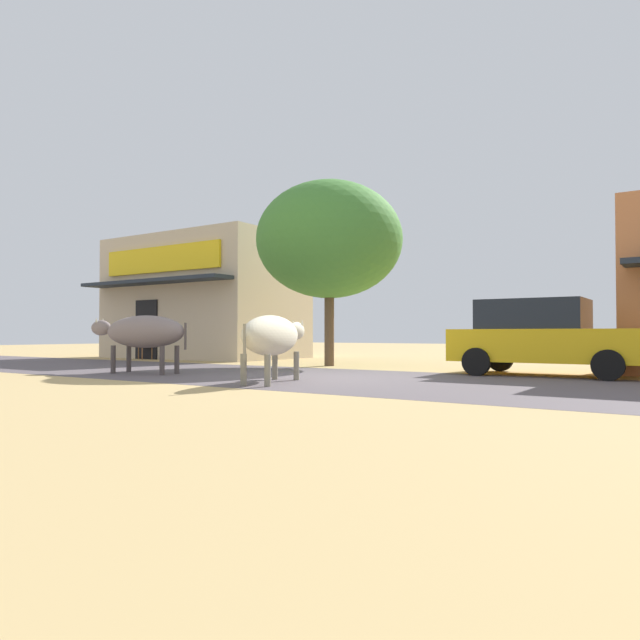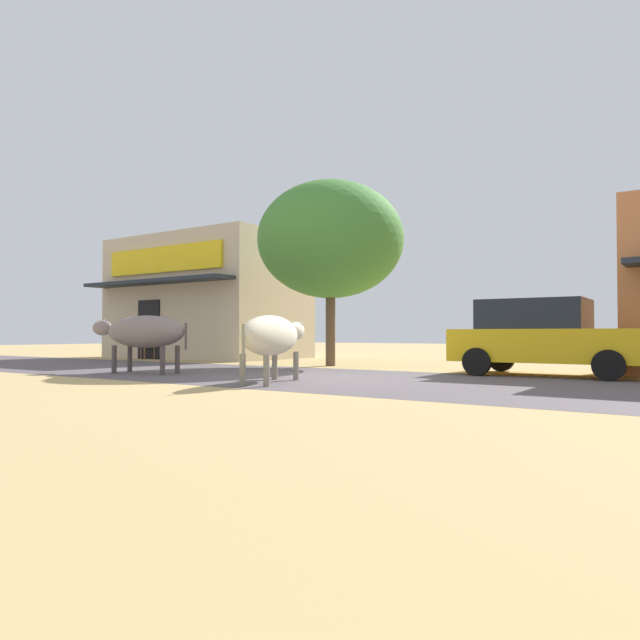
{
  "view_description": "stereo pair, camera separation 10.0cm",
  "coord_description": "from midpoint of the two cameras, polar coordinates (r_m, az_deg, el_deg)",
  "views": [
    {
      "loc": [
        6.65,
        -10.04,
        0.9
      ],
      "look_at": [
        -0.12,
        0.21,
        1.19
      ],
      "focal_mm": 32.87,
      "sensor_mm": 36.0,
      "label": 1
    },
    {
      "loc": [
        6.73,
        -9.98,
        0.9
      ],
      "look_at": [
        -0.12,
        0.21,
        1.19
      ],
      "focal_mm": 32.87,
      "sensor_mm": 36.0,
      "label": 2
    }
  ],
  "objects": [
    {
      "name": "asphalt_road",
      "position": [
        12.07,
        0.15,
        -5.61
      ],
      "size": [
        72.0,
        5.47,
        0.0
      ],
      "primitive_type": "cube",
      "color": "#595054",
      "rests_on": "ground"
    },
    {
      "name": "ground",
      "position": [
        12.07,
        0.15,
        -5.62
      ],
      "size": [
        80.0,
        80.0,
        0.0
      ],
      "primitive_type": "plane",
      "color": "tan"
    },
    {
      "name": "cow_far_dark",
      "position": [
        10.81,
        -4.41,
        -1.56
      ],
      "size": [
        1.24,
        2.81,
        1.24
      ],
      "color": "beige",
      "rests_on": "ground"
    },
    {
      "name": "storefront_left_cafe",
      "position": [
        22.61,
        -10.8,
        2.1
      ],
      "size": [
        6.98,
        5.15,
        4.48
      ],
      "color": "#CBB595",
      "rests_on": "ground"
    },
    {
      "name": "roadside_tree",
      "position": [
        16.61,
        1.2,
        7.79
      ],
      "size": [
        4.11,
        4.11,
        5.19
      ],
      "color": "brown",
      "rests_on": "ground"
    },
    {
      "name": "cafe_chair_near_tree",
      "position": [
        21.48,
        -16.5,
        -2.32
      ],
      "size": [
        0.56,
        0.56,
        0.92
      ],
      "color": "brown",
      "rests_on": "ground"
    },
    {
      "name": "cow_near_brown",
      "position": [
        13.84,
        -16.59,
        -1.14
      ],
      "size": [
        2.77,
        1.0,
        1.32
      ],
      "color": "gray",
      "rests_on": "ground"
    },
    {
      "name": "parked_hatchback_car",
      "position": [
        13.53,
        21.19,
        -1.5
      ],
      "size": [
        3.94,
        2.02,
        1.64
      ],
      "color": "gold",
      "rests_on": "ground"
    }
  ]
}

